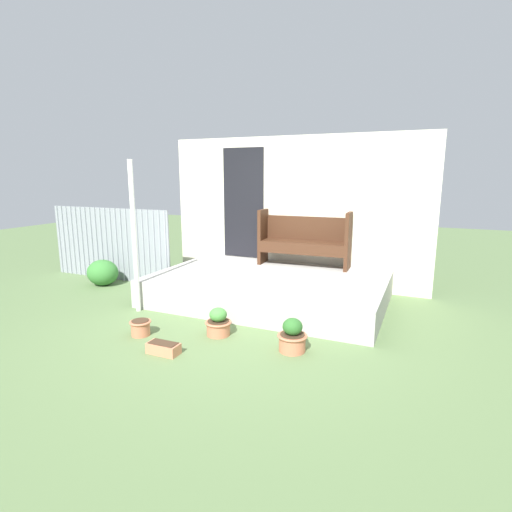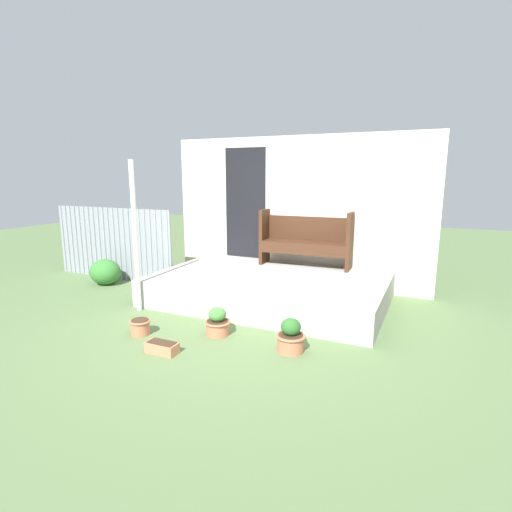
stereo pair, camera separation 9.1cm
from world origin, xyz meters
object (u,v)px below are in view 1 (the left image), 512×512
(support_post, at_px, (134,238))
(planter_box_rect, at_px, (163,348))
(flower_pot_middle, at_px, (218,323))
(shrub_by_fence, at_px, (103,273))
(flower_pot_left, at_px, (141,327))
(bench, at_px, (304,238))
(flower_pot_right, at_px, (292,337))

(support_post, distance_m, planter_box_rect, 1.87)
(flower_pot_middle, xyz_separation_m, shrub_by_fence, (-2.99, 1.17, 0.08))
(planter_box_rect, relative_size, shrub_by_fence, 0.65)
(shrub_by_fence, bearing_deg, flower_pot_left, -36.42)
(support_post, height_order, flower_pot_left, support_post)
(planter_box_rect, height_order, shrub_by_fence, shrub_by_fence)
(flower_pot_middle, height_order, shrub_by_fence, shrub_by_fence)
(bench, xyz_separation_m, planter_box_rect, (-0.66, -3.08, -0.83))
(flower_pot_left, relative_size, shrub_by_fence, 0.47)
(planter_box_rect, bearing_deg, shrub_by_fence, 145.09)
(flower_pot_right, bearing_deg, shrub_by_fence, 162.58)
(flower_pot_left, distance_m, flower_pot_middle, 0.96)
(flower_pot_middle, bearing_deg, bench, 81.41)
(bench, distance_m, flower_pot_middle, 2.52)
(support_post, bearing_deg, shrub_by_fence, 150.30)
(support_post, height_order, planter_box_rect, support_post)
(support_post, bearing_deg, flower_pot_left, -48.73)
(shrub_by_fence, bearing_deg, support_post, -29.70)
(flower_pot_right, distance_m, shrub_by_fence, 4.17)
(bench, bearing_deg, flower_pot_left, -116.09)
(bench, distance_m, flower_pot_left, 3.13)
(bench, height_order, flower_pot_right, bench)
(bench, bearing_deg, flower_pot_right, -77.91)
(bench, xyz_separation_m, shrub_by_fence, (-3.35, -1.20, -0.66))
(support_post, distance_m, flower_pot_right, 2.67)
(flower_pot_middle, xyz_separation_m, planter_box_rect, (-0.30, -0.71, -0.09))
(flower_pot_middle, bearing_deg, flower_pot_right, -4.26)
(bench, distance_m, shrub_by_fence, 3.62)
(flower_pot_left, bearing_deg, support_post, 131.27)
(flower_pot_left, distance_m, shrub_by_fence, 2.64)
(flower_pot_right, distance_m, planter_box_rect, 1.43)
(planter_box_rect, bearing_deg, flower_pot_middle, 66.89)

